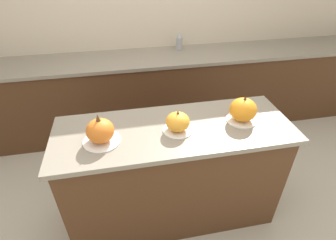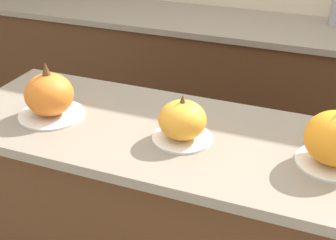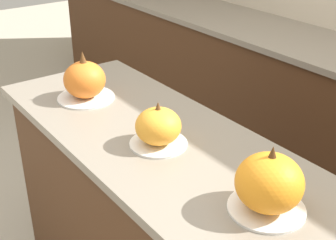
# 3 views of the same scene
# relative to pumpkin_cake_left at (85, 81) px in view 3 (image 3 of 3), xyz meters

# --- Properties ---
(kitchen_island) EXTENTS (1.63, 0.60, 0.90)m
(kitchen_island) POSITION_rel_pumpkin_cake_left_xyz_m (0.48, 0.05, -0.53)
(kitchen_island) COLOR #4C2D19
(kitchen_island) RESTS_ON ground_plane
(pumpkin_cake_left) EXTENTS (0.24, 0.24, 0.21)m
(pumpkin_cake_left) POSITION_rel_pumpkin_cake_left_xyz_m (0.00, 0.00, 0.00)
(pumpkin_cake_left) COLOR white
(pumpkin_cake_left) RESTS_ON kitchen_island
(pumpkin_cake_center) EXTENTS (0.20, 0.20, 0.16)m
(pumpkin_cake_center) POSITION_rel_pumpkin_cake_left_xyz_m (0.49, 0.02, -0.01)
(pumpkin_cake_center) COLOR white
(pumpkin_cake_center) RESTS_ON kitchen_island
(pumpkin_cake_right) EXTENTS (0.22, 0.22, 0.20)m
(pumpkin_cake_right) POSITION_rel_pumpkin_cake_left_xyz_m (0.96, 0.05, 0.01)
(pumpkin_cake_right) COLOR white
(pumpkin_cake_right) RESTS_ON kitchen_island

